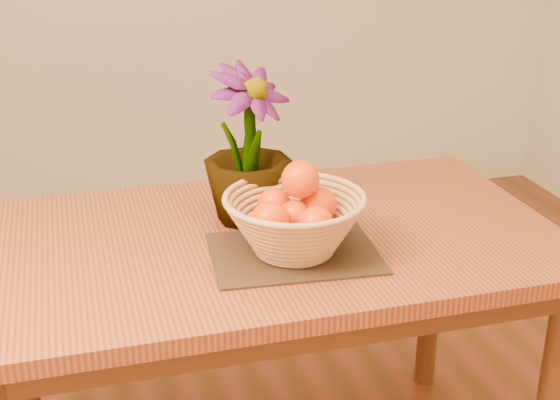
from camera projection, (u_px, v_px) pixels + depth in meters
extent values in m
cube|color=brown|center=(267.00, 242.00, 1.87)|extent=(1.40, 0.80, 0.04)
cube|color=#472410|center=(267.00, 264.00, 1.90)|extent=(1.28, 0.68, 0.08)
cylinder|color=#472410|center=(21.00, 343.00, 2.14)|extent=(0.06, 0.06, 0.71)
cylinder|color=#472410|center=(432.00, 285.00, 2.46)|extent=(0.06, 0.06, 0.71)
cube|color=#332012|center=(294.00, 253.00, 1.77)|extent=(0.40, 0.31, 0.01)
cylinder|color=tan|center=(294.00, 251.00, 1.76)|extent=(0.16, 0.16, 0.01)
sphere|color=#FF3C04|center=(294.00, 216.00, 1.73)|extent=(0.07, 0.07, 0.07)
sphere|color=#FF3C04|center=(318.00, 205.00, 1.77)|extent=(0.09, 0.09, 0.09)
sphere|color=#FF3C04|center=(274.00, 205.00, 1.78)|extent=(0.08, 0.08, 0.08)
sphere|color=#FF3C04|center=(270.00, 221.00, 1.69)|extent=(0.09, 0.09, 0.09)
sphere|color=#FF3C04|center=(316.00, 224.00, 1.68)|extent=(0.08, 0.08, 0.08)
sphere|color=#FF3C04|center=(300.00, 180.00, 1.73)|extent=(0.09, 0.09, 0.09)
imported|color=#204E16|center=(248.00, 145.00, 1.88)|extent=(0.30, 0.30, 0.39)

